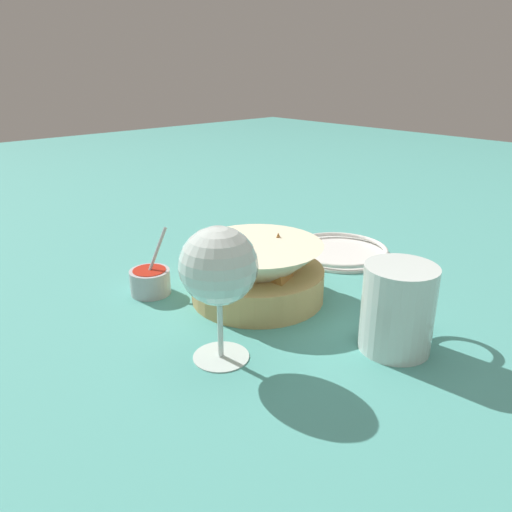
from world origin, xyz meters
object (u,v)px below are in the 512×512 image
(sauce_cup, at_px, (150,280))
(side_plate, at_px, (339,251))
(wine_glass, at_px, (219,269))
(food_basket, at_px, (256,273))
(beer_mug, at_px, (398,311))

(sauce_cup, relative_size, side_plate, 0.54)
(wine_glass, height_order, side_plate, wine_glass)
(wine_glass, bearing_deg, food_basket, 33.60)
(wine_glass, distance_m, side_plate, 0.43)
(food_basket, bearing_deg, wine_glass, -146.40)
(food_basket, height_order, wine_glass, wine_glass)
(sauce_cup, height_order, wine_glass, wine_glass)
(food_basket, height_order, beer_mug, beer_mug)
(wine_glass, relative_size, beer_mug, 1.27)
(food_basket, xyz_separation_m, side_plate, (0.24, 0.03, -0.03))
(wine_glass, relative_size, side_plate, 0.88)
(beer_mug, relative_size, side_plate, 0.69)
(food_basket, distance_m, wine_glass, 0.19)
(food_basket, xyz_separation_m, sauce_cup, (-0.11, 0.12, -0.02))
(side_plate, bearing_deg, food_basket, -172.86)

